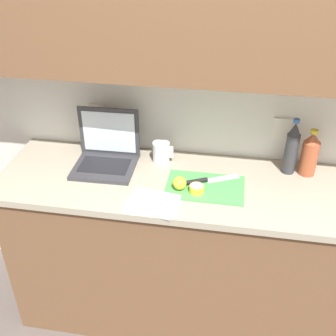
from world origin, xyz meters
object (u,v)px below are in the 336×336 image
object	(u,v)px
cutting_board	(205,187)
knife	(203,181)
lemon_half_cut	(197,189)
bottle_oil_tall	(292,148)
bottle_green_soda	(310,154)
lemon_whole_beside	(180,183)
measuring_cup	(161,152)
laptop	(107,153)

from	to	relation	value
cutting_board	knife	world-z (taller)	knife
lemon_half_cut	bottle_oil_tall	world-z (taller)	bottle_oil_tall
bottle_green_soda	knife	bearing A→B (deg)	-160.43
bottle_oil_tall	cutting_board	bearing A→B (deg)	-151.83
knife	lemon_half_cut	world-z (taller)	lemon_half_cut
knife	cutting_board	bearing A→B (deg)	-94.86
lemon_half_cut	bottle_green_soda	xyz separation A→B (m)	(0.52, 0.26, 0.08)
cutting_board	lemon_whole_beside	size ratio (longest dim) A/B	5.73
cutting_board	bottle_green_soda	world-z (taller)	bottle_green_soda
cutting_board	measuring_cup	bearing A→B (deg)	140.92
lemon_whole_beside	cutting_board	bearing A→B (deg)	18.97
cutting_board	measuring_cup	size ratio (longest dim) A/B	3.36
cutting_board	bottle_green_soda	distance (m)	0.54
lemon_half_cut	lemon_whole_beside	world-z (taller)	lemon_whole_beside
bottle_oil_tall	measuring_cup	size ratio (longest dim) A/B	2.65
cutting_board	bottle_oil_tall	world-z (taller)	bottle_oil_tall
knife	lemon_half_cut	size ratio (longest dim) A/B	3.82
lemon_half_cut	bottle_oil_tall	xyz separation A→B (m)	(0.43, 0.26, 0.11)
measuring_cup	lemon_whole_beside	bearing A→B (deg)	-61.41
bottle_oil_tall	lemon_half_cut	bearing A→B (deg)	-148.65
lemon_whole_beside	laptop	bearing A→B (deg)	156.85
laptop	knife	size ratio (longest dim) A/B	1.22
laptop	cutting_board	world-z (taller)	laptop
laptop	bottle_green_soda	size ratio (longest dim) A/B	1.30
laptop	lemon_whole_beside	xyz separation A→B (m)	(0.40, -0.17, -0.03)
knife	lemon_whole_beside	bearing A→B (deg)	-170.18
knife	measuring_cup	xyz separation A→B (m)	(-0.23, 0.17, 0.04)
lemon_half_cut	measuring_cup	bearing A→B (deg)	130.21
cutting_board	bottle_green_soda	size ratio (longest dim) A/B	1.52
measuring_cup	cutting_board	bearing A→B (deg)	-39.08
lemon_whole_beside	measuring_cup	bearing A→B (deg)	118.59
bottle_green_soda	measuring_cup	distance (m)	0.74
laptop	lemon_whole_beside	bearing A→B (deg)	-24.58
laptop	knife	bearing A→B (deg)	-12.36
cutting_board	knife	size ratio (longest dim) A/B	1.42
lemon_half_cut	measuring_cup	world-z (taller)	measuring_cup
laptop	bottle_oil_tall	distance (m)	0.92
lemon_half_cut	bottle_green_soda	distance (m)	0.59
laptop	bottle_oil_tall	world-z (taller)	bottle_oil_tall
cutting_board	lemon_half_cut	bearing A→B (deg)	-124.77
lemon_whole_beside	bottle_green_soda	xyz separation A→B (m)	(0.60, 0.25, 0.07)
bottle_green_soda	bottle_oil_tall	world-z (taller)	bottle_oil_tall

